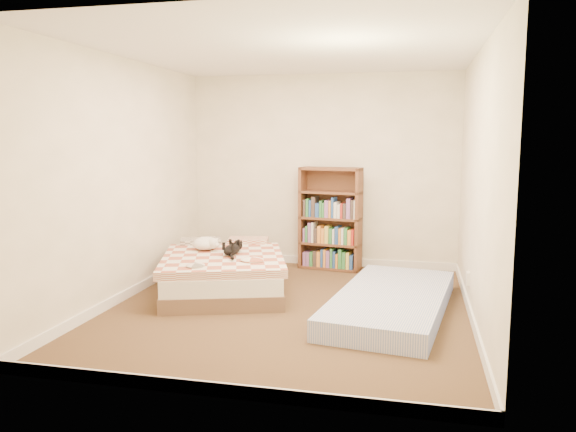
% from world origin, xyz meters
% --- Properties ---
extents(room, '(3.51, 4.01, 2.51)m').
position_xyz_m(room, '(0.00, 0.00, 1.20)').
color(room, '#42271C').
rests_on(room, ground).
extents(bed, '(1.70, 2.04, 0.47)m').
position_xyz_m(bed, '(-0.85, 0.50, 0.21)').
color(bed, brown).
rests_on(bed, room).
extents(bookshelf, '(0.83, 0.38, 1.31)m').
position_xyz_m(bookshelf, '(0.15, 1.79, 0.50)').
color(bookshelf, '#56301D').
rests_on(bookshelf, room).
extents(floor_mattress, '(1.29, 2.30, 0.20)m').
position_xyz_m(floor_mattress, '(1.01, 0.10, 0.10)').
color(floor_mattress, '#788BC9').
rests_on(floor_mattress, room).
extents(black_cat, '(0.19, 0.57, 0.13)m').
position_xyz_m(black_cat, '(-0.73, 0.46, 0.48)').
color(black_cat, black).
rests_on(black_cat, bed).
extents(white_dog, '(0.36, 0.39, 0.15)m').
position_xyz_m(white_dog, '(-1.10, 0.61, 0.50)').
color(white_dog, white).
rests_on(white_dog, bed).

